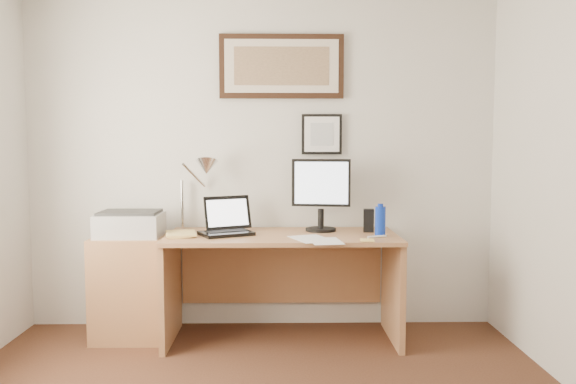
{
  "coord_description": "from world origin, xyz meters",
  "views": [
    {
      "loc": [
        0.12,
        -2.23,
        1.36
      ],
      "look_at": [
        0.19,
        1.43,
        1.06
      ],
      "focal_mm": 35.0,
      "sensor_mm": 36.0,
      "label": 1
    }
  ],
  "objects_px": {
    "book": "(166,235)",
    "side_cabinet": "(131,288)",
    "desk": "(282,265)",
    "lcd_monitor": "(321,191)",
    "water_bottle": "(380,221)",
    "laptop": "(227,226)",
    "printer": "(130,224)"
  },
  "relations": [
    {
      "from": "book",
      "to": "desk",
      "type": "distance_m",
      "value": 0.84
    },
    {
      "from": "laptop",
      "to": "book",
      "type": "bearing_deg",
      "value": -167.78
    },
    {
      "from": "side_cabinet",
      "to": "desk",
      "type": "bearing_deg",
      "value": 1.89
    },
    {
      "from": "book",
      "to": "side_cabinet",
      "type": "bearing_deg",
      "value": 157.96
    },
    {
      "from": "desk",
      "to": "laptop",
      "type": "height_order",
      "value": "laptop"
    },
    {
      "from": "laptop",
      "to": "lcd_monitor",
      "type": "bearing_deg",
      "value": 10.17
    },
    {
      "from": "lcd_monitor",
      "to": "printer",
      "type": "xyz_separation_m",
      "value": [
        -1.35,
        -0.09,
        -0.22
      ]
    },
    {
      "from": "water_bottle",
      "to": "book",
      "type": "distance_m",
      "value": 1.46
    },
    {
      "from": "lcd_monitor",
      "to": "printer",
      "type": "height_order",
      "value": "lcd_monitor"
    },
    {
      "from": "side_cabinet",
      "to": "lcd_monitor",
      "type": "height_order",
      "value": "lcd_monitor"
    },
    {
      "from": "book",
      "to": "lcd_monitor",
      "type": "xyz_separation_m",
      "value": [
        1.07,
        0.21,
        0.28
      ]
    },
    {
      "from": "book",
      "to": "water_bottle",
      "type": "bearing_deg",
      "value": -1.43
    },
    {
      "from": "desk",
      "to": "water_bottle",
      "type": "bearing_deg",
      "value": -15.44
    },
    {
      "from": "printer",
      "to": "desk",
      "type": "bearing_deg",
      "value": 1.53
    },
    {
      "from": "book",
      "to": "desk",
      "type": "bearing_deg",
      "value": 10.56
    },
    {
      "from": "book",
      "to": "lcd_monitor",
      "type": "height_order",
      "value": "lcd_monitor"
    },
    {
      "from": "desk",
      "to": "lcd_monitor",
      "type": "relative_size",
      "value": 3.08
    },
    {
      "from": "side_cabinet",
      "to": "water_bottle",
      "type": "relative_size",
      "value": 3.58
    },
    {
      "from": "desk",
      "to": "lcd_monitor",
      "type": "height_order",
      "value": "lcd_monitor"
    },
    {
      "from": "printer",
      "to": "book",
      "type": "bearing_deg",
      "value": -23.52
    },
    {
      "from": "lcd_monitor",
      "to": "printer",
      "type": "distance_m",
      "value": 1.37
    },
    {
      "from": "desk",
      "to": "laptop",
      "type": "distance_m",
      "value": 0.49
    },
    {
      "from": "water_bottle",
      "to": "laptop",
      "type": "relative_size",
      "value": 0.48
    },
    {
      "from": "side_cabinet",
      "to": "water_bottle",
      "type": "bearing_deg",
      "value": -4.9
    },
    {
      "from": "side_cabinet",
      "to": "water_bottle",
      "type": "xyz_separation_m",
      "value": [
        1.74,
        -0.15,
        0.49
      ]
    },
    {
      "from": "book",
      "to": "lcd_monitor",
      "type": "distance_m",
      "value": 1.13
    },
    {
      "from": "book",
      "to": "laptop",
      "type": "bearing_deg",
      "value": 12.22
    },
    {
      "from": "laptop",
      "to": "water_bottle",
      "type": "bearing_deg",
      "value": -6.73
    },
    {
      "from": "printer",
      "to": "lcd_monitor",
      "type": "bearing_deg",
      "value": 3.76
    },
    {
      "from": "book",
      "to": "laptop",
      "type": "height_order",
      "value": "laptop"
    },
    {
      "from": "book",
      "to": "printer",
      "type": "height_order",
      "value": "printer"
    },
    {
      "from": "water_bottle",
      "to": "printer",
      "type": "distance_m",
      "value": 1.74
    }
  ]
}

